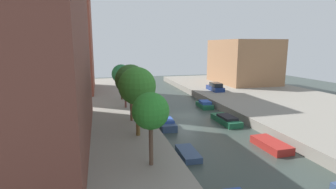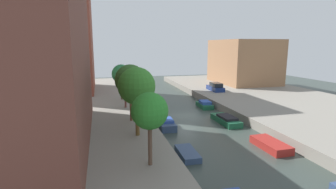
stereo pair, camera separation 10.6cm
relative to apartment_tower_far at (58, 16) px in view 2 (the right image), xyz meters
name	(u,v)px [view 2 (the right image)]	position (x,y,z in m)	size (l,w,h in m)	color
ground_plane	(186,116)	(16.00, -16.57, -13.09)	(84.00, 84.00, 0.00)	#333D38
quay_left	(54,121)	(1.00, -16.57, -12.59)	(20.00, 64.00, 1.00)	gray
quay_right	(291,105)	(31.00, -16.57, -12.59)	(20.00, 64.00, 1.00)	gray
apartment_tower_far	(58,16)	(0.00, 0.00, 0.00)	(10.00, 12.86, 24.17)	brown
low_block_right	(243,61)	(34.00, 1.25, -7.81)	(10.00, 12.98, 8.55)	#9E704C
street_tree_0	(150,111)	(8.88, -30.49, -8.58)	(2.33, 2.33, 4.70)	brown
street_tree_1	(137,86)	(8.88, -24.77, -7.89)	(3.10, 3.10, 5.78)	brown
street_tree_2	(130,80)	(8.88, -20.26, -7.95)	(3.06, 3.06, 5.68)	brown
street_tree_3	(125,82)	(8.88, -14.43, -8.89)	(2.13, 2.13, 4.29)	brown
street_tree_4	(121,74)	(8.88, -9.30, -8.54)	(2.66, 2.66, 4.91)	#4C432D
parked_car	(216,87)	(24.66, -6.07, -11.52)	(1.86, 4.24, 1.35)	navy
moored_boat_left_1	(187,153)	(12.32, -27.77, -12.86)	(1.41, 3.06, 0.46)	#33476B
moored_boat_left_2	(166,124)	(12.50, -20.45, -12.67)	(1.72, 3.60, 0.94)	#33476B
moored_boat_right_1	(271,145)	(19.56, -28.06, -12.76)	(1.78, 3.66, 0.64)	maroon
moored_boat_right_2	(226,120)	(19.30, -20.49, -12.70)	(1.68, 4.60, 0.88)	#195638
moored_boat_right_3	(205,105)	(19.87, -13.00, -12.68)	(1.71, 3.59, 0.96)	#195638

